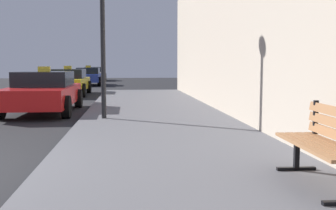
{
  "coord_description": "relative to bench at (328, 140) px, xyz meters",
  "views": [
    {
      "loc": [
        3.2,
        -5.36,
        1.49
      ],
      "look_at": [
        3.98,
        2.37,
        0.7
      ],
      "focal_mm": 42.75,
      "sensor_mm": 36.0,
      "label": 1
    }
  ],
  "objects": [
    {
      "name": "car_white",
      "position": [
        -5.33,
        33.93,
        -0.01
      ],
      "size": [
        2.06,
        4.52,
        1.27
      ],
      "rotation": [
        0.0,
        0.0,
        3.14
      ],
      "color": "white",
      "rests_on": "ground_plane"
    },
    {
      "name": "car_blue",
      "position": [
        -5.05,
        25.27,
        -0.01
      ],
      "size": [
        1.98,
        4.22,
        1.43
      ],
      "rotation": [
        0.0,
        0.0,
        3.14
      ],
      "color": "#233899",
      "rests_on": "ground_plane"
    },
    {
      "name": "bench",
      "position": [
        0.0,
        0.0,
        0.0
      ],
      "size": [
        0.54,
        1.52,
        0.89
      ],
      "rotation": [
        0.0,
        0.0,
        -0.03
      ],
      "color": "#9E6B42",
      "rests_on": "sidewalk"
    },
    {
      "name": "car_yellow",
      "position": [
        -5.14,
        15.83,
        -0.01
      ],
      "size": [
        2.01,
        4.42,
        1.43
      ],
      "rotation": [
        0.0,
        0.0,
        3.14
      ],
      "color": "yellow",
      "rests_on": "ground_plane"
    },
    {
      "name": "car_red",
      "position": [
        -4.79,
        8.53,
        -0.01
      ],
      "size": [
        2.01,
        4.37,
        1.43
      ],
      "rotation": [
        0.0,
        0.0,
        3.14
      ],
      "color": "red",
      "rests_on": "ground_plane"
    },
    {
      "name": "street_lamp",
      "position": [
        -2.8,
        5.9,
        2.37
      ],
      "size": [
        0.36,
        0.36,
        4.19
      ],
      "color": "black",
      "rests_on": "sidewalk"
    },
    {
      "name": "sidewalk",
      "position": [
        -1.39,
        1.22,
        -0.58
      ],
      "size": [
        4.0,
        32.0,
        0.15
      ],
      "primitive_type": "cube",
      "color": "#5B5B60",
      "rests_on": "ground_plane"
    }
  ]
}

